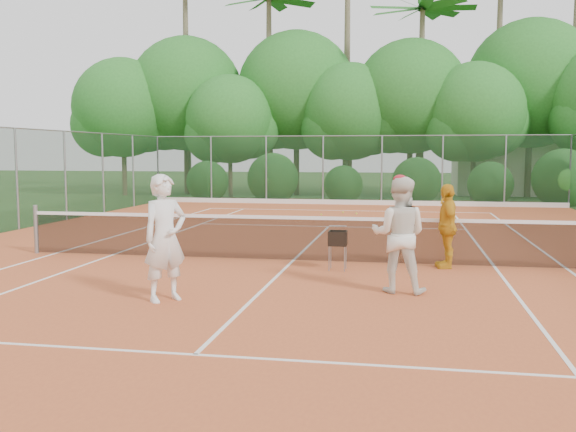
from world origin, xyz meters
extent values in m
plane|color=#244518|center=(0.00, 0.00, 0.00)|extent=(120.00, 120.00, 0.00)
cube|color=#BF582C|center=(0.00, 0.00, 0.01)|extent=(18.00, 36.00, 0.02)
cube|color=beige|center=(9.00, 24.00, 1.50)|extent=(8.00, 5.00, 3.00)
cylinder|color=gray|center=(-5.94, 0.00, 0.57)|extent=(0.10, 0.10, 1.10)
cube|color=black|center=(0.00, 0.00, 0.48)|extent=(11.87, 0.03, 0.86)
cube|color=white|center=(0.00, 0.00, 0.95)|extent=(11.87, 0.04, 0.07)
imported|color=white|center=(-1.31, -3.92, 1.00)|extent=(0.82, 0.85, 1.96)
imported|color=silver|center=(2.23, -2.63, 0.97)|extent=(1.00, 0.82, 1.90)
ellipsoid|color=#B21724|center=(2.23, -2.63, 1.88)|extent=(0.22, 0.22, 0.14)
imported|color=gold|center=(3.14, -0.20, 0.86)|extent=(0.54, 1.03, 1.67)
cylinder|color=gray|center=(0.89, -1.00, 0.26)|extent=(0.02, 0.02, 0.49)
cylinder|color=gray|center=(1.19, -0.70, 0.26)|extent=(0.02, 0.02, 0.49)
cube|color=black|center=(1.04, -0.85, 0.65)|extent=(0.34, 0.34, 0.28)
sphere|color=#BFDA32|center=(0.55, 10.44, 0.05)|extent=(0.07, 0.07, 0.07)
sphere|color=gold|center=(0.02, 10.84, 0.05)|extent=(0.07, 0.07, 0.07)
sphere|color=gold|center=(-0.68, 9.84, 0.05)|extent=(0.07, 0.07, 0.07)
cube|color=white|center=(0.00, 11.88, 0.02)|extent=(11.03, 0.06, 0.01)
cube|color=white|center=(-5.49, 0.00, 0.02)|extent=(0.06, 23.77, 0.01)
cube|color=white|center=(5.49, 0.00, 0.02)|extent=(0.06, 23.77, 0.01)
cube|color=white|center=(-4.11, 0.00, 0.02)|extent=(0.06, 23.77, 0.01)
cube|color=white|center=(4.11, 0.00, 0.02)|extent=(0.06, 23.77, 0.01)
cube|color=white|center=(0.00, 6.40, 0.02)|extent=(8.23, 0.06, 0.01)
cube|color=white|center=(0.00, -6.40, 0.02)|extent=(8.23, 0.06, 0.01)
cube|color=white|center=(0.00, 0.00, 0.02)|extent=(0.06, 12.80, 0.01)
cube|color=#19381E|center=(0.00, 15.00, 1.52)|extent=(18.00, 0.02, 3.00)
cylinder|color=gray|center=(-9.00, 15.00, 1.52)|extent=(0.07, 0.07, 3.00)
cylinder|color=gray|center=(9.00, 15.00, 1.52)|extent=(0.07, 0.07, 3.00)
cylinder|color=gray|center=(-9.00, 15.00, 1.52)|extent=(0.07, 0.07, 3.00)
cylinder|color=gray|center=(9.00, 15.00, 1.52)|extent=(0.07, 0.07, 3.00)
cylinder|color=brown|center=(-12.50, 19.00, 1.88)|extent=(0.26, 0.26, 3.75)
sphere|color=#256421|center=(-12.50, 19.00, 4.65)|extent=(5.25, 5.25, 5.25)
cylinder|color=brown|center=(-9.50, 20.50, 2.20)|extent=(0.30, 0.30, 4.40)
sphere|color=#256421|center=(-9.50, 20.50, 5.46)|extent=(6.16, 6.16, 6.16)
cylinder|color=brown|center=(-6.50, 18.50, 1.60)|extent=(0.22, 0.22, 3.20)
sphere|color=#256421|center=(-6.50, 18.50, 3.97)|extent=(4.48, 4.48, 4.48)
cylinder|color=brown|center=(-3.50, 21.00, 2.25)|extent=(0.31, 0.31, 4.50)
sphere|color=#256421|center=(-3.50, 21.00, 5.58)|extent=(6.30, 6.30, 6.30)
cylinder|color=brown|center=(-0.50, 19.50, 1.75)|extent=(0.24, 0.24, 3.50)
sphere|color=#256421|center=(-0.50, 19.50, 4.34)|extent=(4.90, 4.90, 4.90)
cylinder|color=brown|center=(2.50, 20.00, 2.05)|extent=(0.28, 0.28, 4.10)
sphere|color=#256421|center=(2.50, 20.00, 5.08)|extent=(5.74, 5.74, 5.74)
cylinder|color=brown|center=(5.50, 18.80, 1.70)|extent=(0.23, 0.23, 3.40)
sphere|color=#256421|center=(5.50, 18.80, 4.22)|extent=(4.76, 4.76, 4.76)
cylinder|color=brown|center=(8.50, 21.50, 2.33)|extent=(0.32, 0.32, 4.65)
sphere|color=#256421|center=(8.50, 21.50, 5.77)|extent=(6.51, 6.51, 6.51)
cone|color=brown|center=(-10.00, 22.00, 6.50)|extent=(0.44, 0.44, 13.00)
cone|color=brown|center=(-5.00, 21.00, 5.50)|extent=(0.44, 0.44, 11.00)
cone|color=brown|center=(-1.00, 23.00, 7.50)|extent=(0.44, 0.44, 15.00)
cone|color=brown|center=(3.00, 20.50, 5.00)|extent=(0.44, 0.44, 10.00)
sphere|color=#256421|center=(3.00, 20.50, 9.85)|extent=(0.50, 0.50, 0.50)
cone|color=brown|center=(7.00, 22.50, 6.00)|extent=(0.44, 0.44, 12.00)
cone|color=brown|center=(11.00, 23.50, 7.00)|extent=(0.44, 0.44, 14.00)
camera|label=1|loc=(2.32, -13.19, 2.32)|focal=40.00mm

